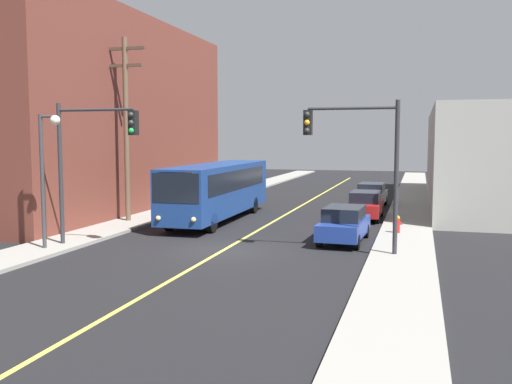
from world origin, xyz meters
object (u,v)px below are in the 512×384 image
object	(u,v)px
traffic_signal_right_corner	(357,148)
street_lamp_left	(46,161)
parked_car_blue	(344,224)
parked_car_silver	(371,195)
parked_car_red	(365,205)
city_bus	(218,189)
fire_hydrant	(397,224)
utility_pole_near	(126,121)
traffic_signal_left_corner	(91,147)

from	to	relation	value
traffic_signal_right_corner	street_lamp_left	distance (m)	12.55
parked_car_blue	traffic_signal_right_corner	bearing A→B (deg)	-73.81
parked_car_silver	traffic_signal_right_corner	bearing A→B (deg)	-87.56
parked_car_blue	parked_car_red	world-z (taller)	same
parked_car_blue	parked_car_silver	bearing A→B (deg)	89.61
parked_car_red	city_bus	bearing A→B (deg)	-161.54
city_bus	traffic_signal_right_corner	size ratio (longest dim) A/B	2.03
city_bus	street_lamp_left	distance (m)	11.23
fire_hydrant	utility_pole_near	bearing A→B (deg)	179.40
parked_car_red	parked_car_silver	xyz separation A→B (m)	(-0.15, 6.16, 0.00)
traffic_signal_left_corner	street_lamp_left	bearing A→B (deg)	-142.39
parked_car_red	fire_hydrant	world-z (taller)	parked_car_red
parked_car_blue	traffic_signal_left_corner	xyz separation A→B (m)	(-10.02, -4.40, 3.46)
parked_car_red	traffic_signal_left_corner	world-z (taller)	traffic_signal_left_corner
city_bus	parked_car_red	xyz separation A→B (m)	(8.05, 2.69, -0.98)
parked_car_silver	utility_pole_near	world-z (taller)	utility_pole_near
parked_car_blue	parked_car_red	size ratio (longest dim) A/B	1.01
parked_car_silver	traffic_signal_right_corner	size ratio (longest dim) A/B	0.74
fire_hydrant	traffic_signal_left_corner	bearing A→B (deg)	-150.93
traffic_signal_left_corner	traffic_signal_right_corner	distance (m)	10.95
parked_car_red	utility_pole_near	xyz separation A→B (m)	(-12.45, -5.08, 4.77)
parked_car_red	utility_pole_near	size ratio (longest dim) A/B	0.44
parked_car_blue	traffic_signal_left_corner	world-z (taller)	traffic_signal_left_corner
parked_car_red	fire_hydrant	size ratio (longest dim) A/B	5.24
city_bus	traffic_signal_left_corner	world-z (taller)	traffic_signal_left_corner
parked_car_silver	street_lamp_left	world-z (taller)	street_lamp_left
utility_pole_near	traffic_signal_right_corner	distance (m)	14.11
parked_car_silver	parked_car_red	bearing A→B (deg)	-88.57
parked_car_blue	street_lamp_left	distance (m)	13.01
traffic_signal_left_corner	city_bus	bearing A→B (deg)	76.65
utility_pole_near	traffic_signal_right_corner	xyz separation A→B (m)	(13.00, -5.33, -1.31)
traffic_signal_right_corner	parked_car_silver	bearing A→B (deg)	92.44
parked_car_silver	traffic_signal_right_corner	distance (m)	16.94
city_bus	parked_car_red	size ratio (longest dim) A/B	2.77
city_bus	parked_car_blue	world-z (taller)	city_bus
parked_car_silver	street_lamp_left	distance (m)	22.66
traffic_signal_left_corner	fire_hydrant	bearing A→B (deg)	29.07
parked_car_silver	utility_pole_near	bearing A→B (deg)	-137.58
city_bus	parked_car_silver	bearing A→B (deg)	48.26
traffic_signal_right_corner	street_lamp_left	size ratio (longest dim) A/B	1.09
utility_pole_near	city_bus	bearing A→B (deg)	28.48
parked_car_blue	parked_car_silver	xyz separation A→B (m)	(0.09, 13.80, 0.00)
traffic_signal_right_corner	fire_hydrant	world-z (taller)	traffic_signal_right_corner
traffic_signal_right_corner	utility_pole_near	bearing A→B (deg)	157.73
city_bus	utility_pole_near	xyz separation A→B (m)	(-4.40, -2.39, 3.79)
utility_pole_near	street_lamp_left	size ratio (longest dim) A/B	1.80
street_lamp_left	utility_pole_near	bearing A→B (deg)	95.42
utility_pole_near	traffic_signal_left_corner	bearing A→B (deg)	-72.62
utility_pole_near	traffic_signal_left_corner	distance (m)	7.42
utility_pole_near	street_lamp_left	distance (m)	8.31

